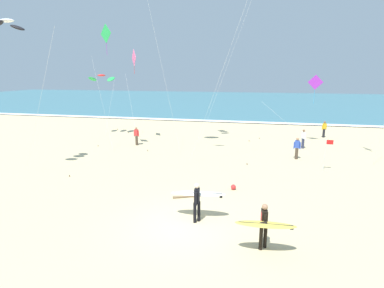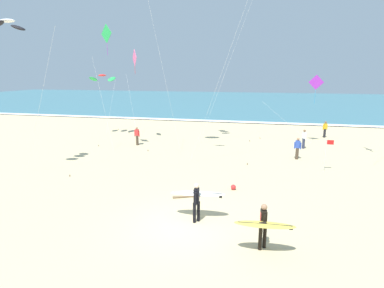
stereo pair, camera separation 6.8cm
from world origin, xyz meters
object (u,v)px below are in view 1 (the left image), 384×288
Objects in this scene: surfer_trailing at (265,224)px; kite_arc_ivory_low at (7,24)px; kite_diamond_rose_extra at (134,60)px; bystander_white_top at (303,139)px; kite_diamond_violet_far at (314,84)px; surfer_lead at (197,197)px; lifeguard_flag at (326,152)px; kite_arc_scarlet_near at (102,78)px; bystander_yellow_top at (324,129)px; bystander_red_top at (136,136)px; beach_ball at (233,187)px; bystander_blue_top at (297,148)px; kite_diamond_emerald_mid at (106,37)px; driftwood_log at (187,196)px.

kite_arc_ivory_low reaches higher than surfer_trailing.
surfer_trailing is 0.26× the size of kite_diamond_rose_extra.
kite_diamond_violet_far is at bearing 69.18° from bystander_white_top.
lifeguard_flag is (6.58, 8.23, 0.22)m from surfer_lead.
surfer_lead reaches higher than bystander_white_top.
kite_arc_scarlet_near reaches higher than bystander_yellow_top.
surfer_lead reaches higher than bystander_red_top.
bystander_red_top reaches higher than beach_ball.
kite_diamond_rose_extra is at bearing 125.85° from surfer_trailing.
beach_ball is (-5.53, -12.36, -5.01)m from kite_diamond_violet_far.
beach_ball is (-7.33, -15.48, -0.67)m from bystander_yellow_top.
kite_diamond_violet_far is 8.82m from lifeguard_flag.
kite_arc_ivory_low is 4.32× the size of lifeguard_flag.
beach_ball is (-4.79, -10.42, -0.67)m from bystander_white_top.
kite_diamond_violet_far is at bearing -120.02° from bystander_yellow_top.
bystander_white_top is at bearing 76.07° from bystander_blue_top.
bystander_red_top is 1.00× the size of bystander_yellow_top.
kite_diamond_emerald_mid reaches higher than surfer_lead.
bystander_blue_top is at bearing -103.93° from bystander_white_top.
kite_diamond_rose_extra is 6.61m from bystander_red_top.
kite_arc_scarlet_near is 3.76× the size of bystander_white_top.
kite_arc_scarlet_near is at bearing 123.10° from kite_diamond_emerald_mid.
surfer_lead is 1.48× the size of bystander_blue_top.
driftwood_log is at bearing -48.76° from kite_arc_scarlet_near.
bystander_red_top is 5.68× the size of beach_ball.
bystander_blue_top is at bearing -111.74° from bystander_yellow_top.
driftwood_log is at bearing -55.48° from bystander_red_top.
kite_arc_scarlet_near is 19.27m from bystander_white_top.
lifeguard_flag is (-0.14, -7.92, -3.89)m from kite_diamond_violet_far.
surfer_lead is at bearing -128.66° from lifeguard_flag.
surfer_lead is 17.96m from kite_diamond_violet_far.
bystander_yellow_top is (3.40, 8.52, 0.00)m from bystander_blue_top.
surfer_lead reaches higher than beach_ball.
lifeguard_flag is at bearing 38.44° from driftwood_log.
bystander_yellow_top is (20.30, 15.48, -7.96)m from kite_arc_ivory_low.
beach_ball is at bearing 0.02° from kite_arc_ivory_low.
kite_diamond_emerald_mid is 1.61× the size of kite_diamond_violet_far.
bystander_blue_top is (2.39, 12.51, -0.23)m from surfer_trailing.
lifeguard_flag is (14.50, -4.05, 0.45)m from bystander_red_top.
kite_arc_scarlet_near is 12.14m from kite_arc_ivory_low.
bystander_yellow_top is (17.57, 9.28, -7.86)m from kite_diamond_emerald_mid.
lifeguard_flag is (15.62, -1.75, -7.41)m from kite_diamond_emerald_mid.
bystander_yellow_top is 1.00× the size of bystander_white_top.
kite_diamond_rose_extra is (-8.55, 13.85, 6.16)m from surfer_lead.
surfer_trailing reaches higher than bystander_yellow_top.
surfer_lead is at bearing -115.52° from bystander_blue_top.
surfer_lead is 1.48× the size of bystander_red_top.
bystander_blue_top is at bearing 54.32° from driftwood_log.
kite_arc_ivory_low is at bearing -179.98° from beach_ball.
kite_arc_scarlet_near is 4.20× the size of driftwood_log.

